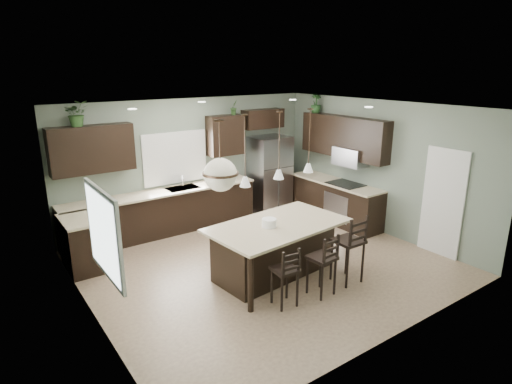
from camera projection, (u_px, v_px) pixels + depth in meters
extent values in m
plane|color=#9E8466|center=(264.00, 264.00, 7.79)|extent=(6.00, 6.00, 0.00)
cube|color=white|center=(443.00, 203.00, 7.94)|extent=(0.04, 0.82, 2.04)
cube|color=white|center=(175.00, 158.00, 9.26)|extent=(1.35, 0.02, 1.00)
cube|color=white|center=(103.00, 234.00, 5.06)|extent=(0.02, 1.10, 1.00)
cube|color=black|center=(83.00, 245.00, 7.49)|extent=(0.60, 0.90, 0.90)
cube|color=beige|center=(81.00, 219.00, 7.37)|extent=(0.66, 0.96, 0.04)
cube|color=black|center=(164.00, 213.00, 9.10)|extent=(4.20, 0.60, 0.90)
cube|color=beige|center=(163.00, 192.00, 8.95)|extent=(4.20, 0.66, 0.04)
cube|color=gray|center=(183.00, 188.00, 9.20)|extent=(0.70, 0.45, 0.01)
cylinder|color=silver|center=(183.00, 182.00, 9.13)|extent=(0.02, 0.02, 0.28)
cube|color=black|center=(92.00, 149.00, 8.06)|extent=(1.55, 0.34, 0.90)
cube|color=black|center=(226.00, 135.00, 9.69)|extent=(0.85, 0.34, 0.90)
cube|color=black|center=(263.00, 119.00, 10.19)|extent=(1.05, 0.34, 0.45)
cube|color=black|center=(336.00, 202.00, 9.84)|extent=(0.60, 2.35, 0.90)
cube|color=beige|center=(336.00, 182.00, 9.70)|extent=(0.66, 2.35, 0.04)
cube|color=black|center=(345.00, 184.00, 9.47)|extent=(0.58, 0.75, 0.02)
cube|color=gray|center=(335.00, 208.00, 9.46)|extent=(0.01, 0.72, 0.60)
cube|color=black|center=(344.00, 137.00, 9.49)|extent=(0.34, 2.35, 0.90)
cube|color=gray|center=(350.00, 157.00, 9.36)|extent=(0.40, 0.75, 0.40)
cube|color=#98979F|center=(269.00, 174.00, 10.39)|extent=(0.90, 0.74, 1.85)
cube|color=black|center=(278.00, 250.00, 7.27)|extent=(2.44, 1.53, 0.92)
cylinder|color=white|center=(269.00, 223.00, 6.99)|extent=(0.24, 0.24, 0.14)
cube|color=black|center=(285.00, 276.00, 6.31)|extent=(0.38, 0.38, 0.96)
cube|color=black|center=(322.00, 264.00, 6.61)|extent=(0.41, 0.41, 1.03)
cube|color=black|center=(348.00, 248.00, 7.00)|extent=(0.44, 0.44, 1.18)
imported|color=#26481F|center=(77.00, 113.00, 7.72)|extent=(0.45, 0.40, 0.47)
imported|color=#2E5424|center=(234.00, 107.00, 9.62)|extent=(0.22, 0.20, 0.33)
imported|color=#21481F|center=(316.00, 103.00, 9.99)|extent=(0.29, 0.29, 0.45)
plane|color=slate|center=(191.00, 162.00, 9.54)|extent=(6.00, 0.00, 6.00)
plane|color=slate|center=(398.00, 241.00, 5.24)|extent=(6.00, 0.00, 6.00)
plane|color=slate|center=(85.00, 226.00, 5.72)|extent=(0.00, 5.50, 5.50)
plane|color=slate|center=(378.00, 167.00, 9.05)|extent=(0.00, 5.50, 5.50)
plane|color=white|center=(265.00, 108.00, 6.99)|extent=(6.00, 6.00, 0.00)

